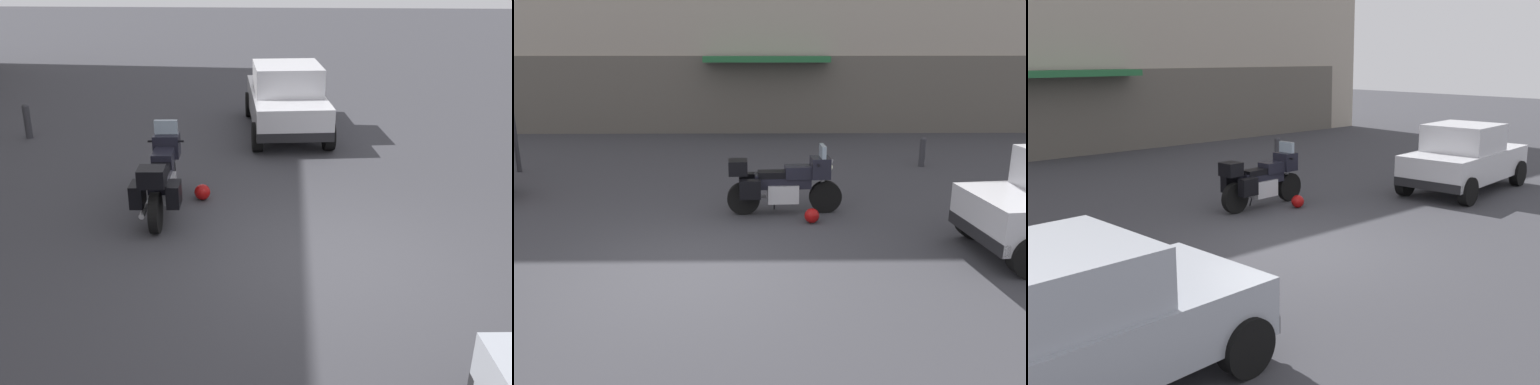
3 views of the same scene
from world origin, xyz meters
TOP-DOWN VIEW (x-y plane):
  - ground_plane at (0.00, 0.00)m, footprint 80.00×80.00m
  - motorcycle at (1.54, 2.72)m, footprint 2.26×0.78m
  - helmet at (2.07, 2.14)m, footprint 0.28×0.28m
  - bollard_curbside at (5.49, 6.69)m, footprint 0.16×0.16m

SIDE VIEW (x-z plane):
  - ground_plane at x=0.00m, z-range 0.00..0.00m
  - helmet at x=2.07m, z-range 0.00..0.28m
  - bollard_curbside at x=5.49m, z-range 0.03..0.84m
  - motorcycle at x=1.54m, z-range -0.06..1.30m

